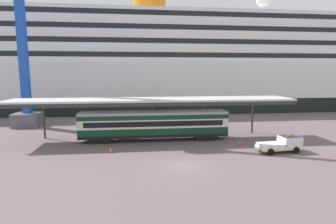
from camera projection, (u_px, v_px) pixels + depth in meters
name	position (u px, v px, depth m)	size (l,w,h in m)	color
ground_plane	(183.00, 166.00, 27.69)	(400.00, 400.00, 0.00)	#665659
cruise_ship	(92.00, 66.00, 72.05)	(168.64, 29.74, 34.31)	black
platform_canopy	(154.00, 100.00, 37.97)	(39.39, 5.80, 5.87)	silver
train_carriage	(154.00, 124.00, 38.03)	(20.58, 2.81, 4.11)	black
service_truck	(283.00, 144.00, 32.66)	(5.34, 2.57, 2.02)	white
traffic_cone_near	(240.00, 143.00, 35.47)	(0.36, 0.36, 0.68)	black
traffic_cone_mid	(111.00, 150.00, 32.31)	(0.36, 0.36, 0.72)	black
dockside_crane	(25.00, 20.00, 45.98)	(13.79, 4.40, 60.16)	#595960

